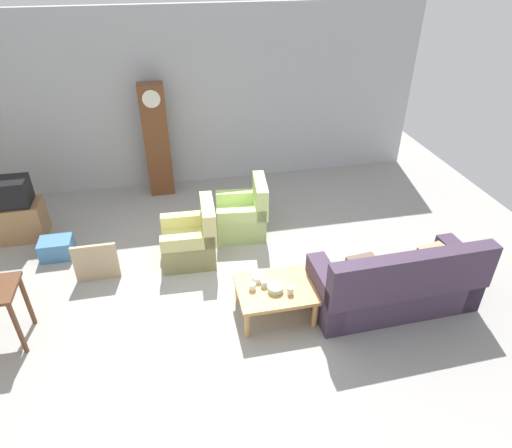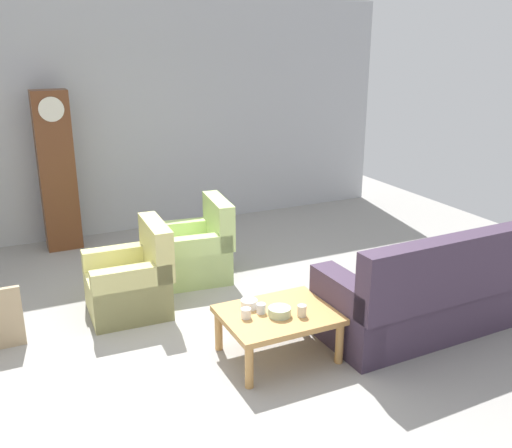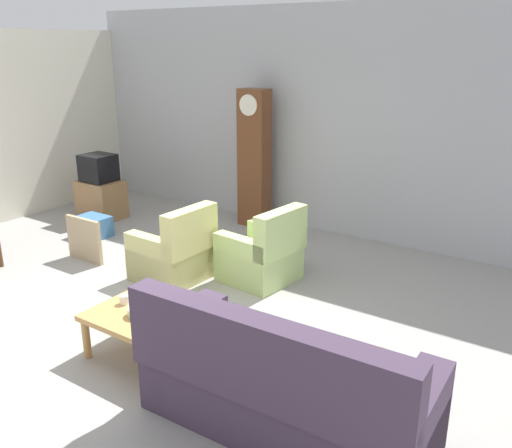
# 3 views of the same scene
# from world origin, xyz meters

# --- Properties ---
(ground_plane) EXTENTS (10.40, 10.40, 0.00)m
(ground_plane) POSITION_xyz_m (0.00, 0.00, 0.00)
(ground_plane) COLOR #999691
(garage_door_wall) EXTENTS (8.40, 0.16, 3.20)m
(garage_door_wall) POSITION_xyz_m (0.00, 3.60, 1.60)
(garage_door_wall) COLOR #ADAFB5
(garage_door_wall) RESTS_ON ground_plane
(couch_floral) EXTENTS (2.12, 0.93, 1.04)m
(couch_floral) POSITION_xyz_m (2.01, -0.65, 0.35)
(couch_floral) COLOR #423347
(couch_floral) RESTS_ON ground_plane
(armchair_olive_near) EXTENTS (0.82, 0.79, 0.92)m
(armchair_olive_near) POSITION_xyz_m (-0.46, 0.95, 0.31)
(armchair_olive_near) COLOR #CCC67A
(armchair_olive_near) RESTS_ON ground_plane
(armchair_olive_far) EXTENTS (0.87, 0.84, 0.92)m
(armchair_olive_far) POSITION_xyz_m (0.43, 1.49, 0.31)
(armchair_olive_far) COLOR #BDDA82
(armchair_olive_far) RESTS_ON ground_plane
(coffee_table_wood) EXTENTS (0.96, 0.76, 0.42)m
(coffee_table_wood) POSITION_xyz_m (0.48, -0.46, 0.36)
(coffee_table_wood) COLOR tan
(coffee_table_wood) RESTS_ON ground_plane
(grandfather_clock) EXTENTS (0.44, 0.30, 2.05)m
(grandfather_clock) POSITION_xyz_m (-0.83, 3.17, 1.03)
(grandfather_clock) COLOR brown
(grandfather_clock) RESTS_ON ground_plane
(cup_white_porcelain) EXTENTS (0.09, 0.09, 0.09)m
(cup_white_porcelain) POSITION_xyz_m (0.19, -0.43, 0.46)
(cup_white_porcelain) COLOR white
(cup_white_porcelain) RESTS_ON coffee_table_wood
(cup_blue_rimmed) EXTENTS (0.08, 0.08, 0.08)m
(cup_blue_rimmed) POSITION_xyz_m (0.34, -0.40, 0.46)
(cup_blue_rimmed) COLOR silver
(cup_blue_rimmed) RESTS_ON coffee_table_wood
(cup_cream_tall) EXTENTS (0.08, 0.08, 0.10)m
(cup_cream_tall) POSITION_xyz_m (0.63, -0.60, 0.47)
(cup_cream_tall) COLOR beige
(cup_cream_tall) RESTS_ON coffee_table_wood
(bowl_white_stacked) EXTENTS (0.15, 0.15, 0.08)m
(bowl_white_stacked) POSITION_xyz_m (0.29, -0.27, 0.46)
(bowl_white_stacked) COLOR white
(bowl_white_stacked) RESTS_ON coffee_table_wood
(bowl_shallow_green) EXTENTS (0.19, 0.19, 0.08)m
(bowl_shallow_green) POSITION_xyz_m (0.46, -0.52, 0.46)
(bowl_shallow_green) COLOR #B2C69E
(bowl_shallow_green) RESTS_ON coffee_table_wood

